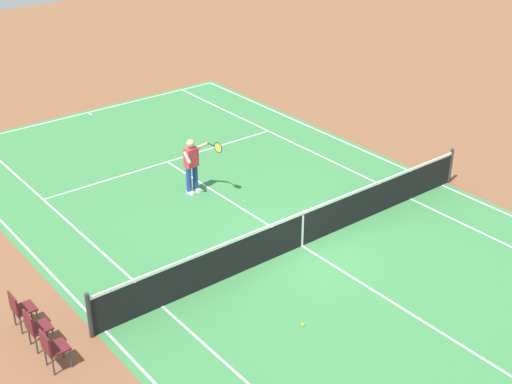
% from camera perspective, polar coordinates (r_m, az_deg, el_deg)
% --- Properties ---
extents(ground_plane, '(60.00, 60.00, 0.00)m').
position_cam_1_polar(ground_plane, '(18.06, 3.68, -4.31)').
color(ground_plane, brown).
extents(court_slab, '(24.20, 11.40, 0.00)m').
position_cam_1_polar(court_slab, '(18.06, 3.68, -4.31)').
color(court_slab, '#387A42').
rests_on(court_slab, ground_plane).
extents(court_line_markings, '(23.85, 11.05, 0.01)m').
position_cam_1_polar(court_line_markings, '(18.06, 3.68, -4.30)').
color(court_line_markings, white).
rests_on(court_line_markings, ground_plane).
extents(tennis_net, '(0.10, 11.70, 1.08)m').
position_cam_1_polar(tennis_net, '(17.81, 3.72, -2.97)').
color(tennis_net, '#2D2D33').
rests_on(tennis_net, ground_plane).
extents(tennis_player_near, '(1.03, 0.80, 1.70)m').
position_cam_1_polar(tennis_player_near, '(20.26, -5.11, 2.31)').
color(tennis_player_near, navy).
rests_on(tennis_player_near, ground_plane).
extents(tennis_ball, '(0.07, 0.07, 0.07)m').
position_cam_1_polar(tennis_ball, '(15.38, 3.76, -10.54)').
color(tennis_ball, '#CCE01E').
rests_on(tennis_ball, ground_plane).
extents(spectator_chair_0, '(0.44, 0.44, 0.88)m').
position_cam_1_polar(spectator_chair_0, '(14.56, -15.99, -11.82)').
color(spectator_chair_0, '#38383D').
rests_on(spectator_chair_0, ground_plane).
extents(spectator_chair_1, '(0.44, 0.44, 0.88)m').
position_cam_1_polar(spectator_chair_1, '(15.17, -17.22, -10.24)').
color(spectator_chair_1, '#38383D').
rests_on(spectator_chair_1, ground_plane).
extents(spectator_chair_2, '(0.44, 0.44, 0.88)m').
position_cam_1_polar(spectator_chair_2, '(15.79, -18.35, -8.77)').
color(spectator_chair_2, '#38383D').
rests_on(spectator_chair_2, ground_plane).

